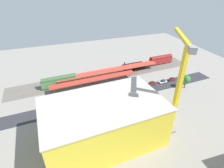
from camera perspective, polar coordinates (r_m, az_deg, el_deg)
The scene contains 24 objects.
ground_plane at distance 95.64m, azimuth 2.21°, elevation -2.55°, with size 184.51×184.51×0.00m, color gray.
rail_bed at distance 112.08m, azimuth -1.69°, elevation 2.82°, with size 115.32×14.68×0.01m, color #665E54.
street_asphalt at distance 93.40m, azimuth 2.89°, elevation -3.48°, with size 115.32×9.00×0.01m, color #2D2D33.
track_rails at distance 112.00m, azimuth -1.69°, elevation 2.90°, with size 115.21×13.37×0.12m.
platform_canopy_near at distance 99.90m, azimuth -5.63°, elevation 1.50°, with size 48.73×6.58×4.15m.
platform_canopy_far at distance 109.65m, azimuth -0.73°, elevation 4.36°, with size 64.23×8.19×4.01m.
locomotive at distance 121.04m, azimuth 6.88°, elevation 5.83°, with size 16.80×3.75×5.38m.
passenger_coach at distance 130.71m, azimuth 15.23°, elevation 7.53°, with size 17.49×3.96×6.22m.
freight_coach_far at distance 103.22m, azimuth -16.43°, elevation 0.95°, with size 19.48×3.84×6.31m.
parked_car_0 at distance 111.62m, azimuth 18.46°, elevation 1.44°, with size 4.30×2.03×1.72m.
parked_car_1 at distance 107.63m, azimuth 15.85°, elevation 0.74°, with size 4.91×2.25×1.66m.
parked_car_2 at distance 104.11m, azimuth 12.51°, elevation 0.18°, with size 4.70×2.01×1.80m.
parked_car_3 at distance 100.64m, azimuth 9.26°, elevation -0.64°, with size 4.79×2.05×1.65m.
parked_car_4 at distance 97.80m, azimuth 5.43°, elevation -1.37°, with size 4.51×2.22×1.57m.
construction_building at distance 65.10m, azimuth -2.68°, elevation -12.19°, with size 40.56×23.92×16.34m, color yellow.
construction_roof_slab at distance 59.71m, azimuth -2.87°, elevation -6.30°, with size 41.16×24.52×0.40m, color #B7B2A8.
tower_crane at distance 66.02m, azimuth 20.27°, elevation 0.46°, with size 12.83×23.13×36.31m.
box_truck_0 at distance 84.32m, azimuth 0.91°, elevation -6.41°, with size 8.52×3.36×3.11m.
box_truck_1 at distance 80.50m, azimuth -11.57°, elevation -9.24°, with size 9.04×2.50×3.15m.
box_truck_2 at distance 81.94m, azimuth -10.35°, elevation -8.19°, with size 8.89×3.05×3.35m.
street_tree_0 at distance 104.37m, azimuth 22.52°, elevation 1.39°, with size 4.37×4.37×7.62m.
street_tree_1 at distance 80.70m, azimuth -13.74°, elevation -6.04°, with size 4.59×4.59×7.66m.
street_tree_2 at distance 80.99m, azimuth -16.39°, elevation -7.08°, with size 4.54×4.54×6.77m.
traffic_light at distance 85.37m, azimuth 0.65°, elevation -3.57°, with size 0.50×0.36×6.54m.
Camera 1 is at (30.93, 73.73, 52.49)m, focal length 28.79 mm.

